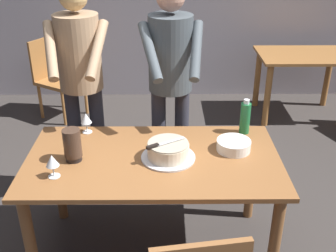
# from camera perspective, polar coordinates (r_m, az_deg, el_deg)

# --- Properties ---
(ground_plane) EXTENTS (14.00, 14.00, 0.00)m
(ground_plane) POSITION_cam_1_polar(r_m,az_deg,el_deg) (3.07, -1.82, -16.43)
(ground_plane) COLOR #383330
(main_dining_table) EXTENTS (1.60, 0.87, 0.75)m
(main_dining_table) POSITION_cam_1_polar(r_m,az_deg,el_deg) (2.67, -2.01, -6.37)
(main_dining_table) COLOR brown
(main_dining_table) RESTS_ON ground_plane
(cake_on_platter) EXTENTS (0.34, 0.34, 0.11)m
(cake_on_platter) POSITION_cam_1_polar(r_m,az_deg,el_deg) (2.58, 0.02, -3.46)
(cake_on_platter) COLOR silver
(cake_on_platter) RESTS_ON main_dining_table
(cake_knife) EXTENTS (0.24, 0.16, 0.02)m
(cake_knife) POSITION_cam_1_polar(r_m,az_deg,el_deg) (2.52, -1.37, -2.62)
(cake_knife) COLOR silver
(cake_knife) RESTS_ON cake_on_platter
(plate_stack) EXTENTS (0.22, 0.22, 0.07)m
(plate_stack) POSITION_cam_1_polar(r_m,az_deg,el_deg) (2.71, 9.00, -2.64)
(plate_stack) COLOR white
(plate_stack) RESTS_ON main_dining_table
(wine_glass_near) EXTENTS (0.08, 0.08, 0.14)m
(wine_glass_near) POSITION_cam_1_polar(r_m,az_deg,el_deg) (2.47, -15.64, -4.70)
(wine_glass_near) COLOR silver
(wine_glass_near) RESTS_ON main_dining_table
(wine_glass_far) EXTENTS (0.08, 0.08, 0.14)m
(wine_glass_far) POSITION_cam_1_polar(r_m,az_deg,el_deg) (2.92, -11.20, 0.96)
(wine_glass_far) COLOR silver
(wine_glass_far) RESTS_ON main_dining_table
(water_bottle) EXTENTS (0.07, 0.07, 0.25)m
(water_bottle) POSITION_cam_1_polar(r_m,az_deg,el_deg) (2.91, 10.55, 1.14)
(water_bottle) COLOR #1E6B38
(water_bottle) RESTS_ON main_dining_table
(hurricane_lamp) EXTENTS (0.11, 0.11, 0.21)m
(hurricane_lamp) POSITION_cam_1_polar(r_m,az_deg,el_deg) (2.60, -13.00, -2.55)
(hurricane_lamp) COLOR black
(hurricane_lamp) RESTS_ON main_dining_table
(person_cutting_cake) EXTENTS (0.47, 0.56, 1.72)m
(person_cutting_cake) POSITION_cam_1_polar(r_m,az_deg,el_deg) (3.06, 0.35, 7.20)
(person_cutting_cake) COLOR #2D2D38
(person_cutting_cake) RESTS_ON ground_plane
(person_standing_beside) EXTENTS (0.47, 0.56, 1.72)m
(person_standing_beside) POSITION_cam_1_polar(r_m,az_deg,el_deg) (3.15, -11.93, 7.20)
(person_standing_beside) COLOR #2D2D38
(person_standing_beside) RESTS_ON ground_plane
(background_table) EXTENTS (1.00, 0.70, 0.74)m
(background_table) POSITION_cam_1_polar(r_m,az_deg,el_deg) (4.96, 17.91, 7.59)
(background_table) COLOR #9E6633
(background_table) RESTS_ON ground_plane
(background_chair_1) EXTENTS (0.61, 0.61, 0.90)m
(background_chair_1) POSITION_cam_1_polar(r_m,az_deg,el_deg) (4.93, -15.19, 6.80)
(background_chair_1) COLOR #9E6633
(background_chair_1) RESTS_ON ground_plane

